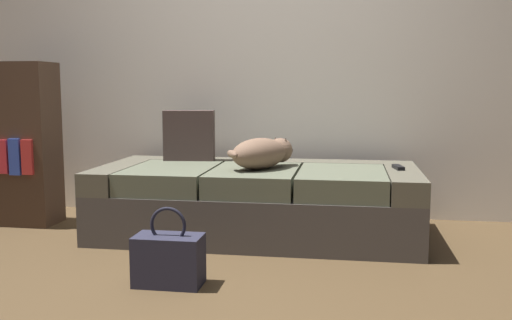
{
  "coord_description": "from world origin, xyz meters",
  "views": [
    {
      "loc": [
        0.56,
        -2.46,
        0.93
      ],
      "look_at": [
        0.0,
        1.03,
        0.49
      ],
      "focal_mm": 40.5,
      "sensor_mm": 36.0,
      "label": 1
    }
  ],
  "objects_px": {
    "throw_pillow": "(189,135)",
    "bookshelf": "(15,144)",
    "couch": "(257,201)",
    "dog_tan": "(263,153)",
    "tv_remote": "(398,167)",
    "handbag": "(169,259)"
  },
  "relations": [
    {
      "from": "handbag",
      "to": "throw_pillow",
      "type": "bearing_deg",
      "value": 101.08
    },
    {
      "from": "tv_remote",
      "to": "handbag",
      "type": "xyz_separation_m",
      "value": [
        -1.13,
        -1.03,
        -0.32
      ]
    },
    {
      "from": "dog_tan",
      "to": "throw_pillow",
      "type": "xyz_separation_m",
      "value": [
        -0.56,
        0.32,
        0.07
      ]
    },
    {
      "from": "tv_remote",
      "to": "bookshelf",
      "type": "bearing_deg",
      "value": 169.79
    },
    {
      "from": "dog_tan",
      "to": "handbag",
      "type": "bearing_deg",
      "value": -108.54
    },
    {
      "from": "couch",
      "to": "throw_pillow",
      "type": "relative_size",
      "value": 5.84
    },
    {
      "from": "dog_tan",
      "to": "tv_remote",
      "type": "xyz_separation_m",
      "value": [
        0.82,
        0.1,
        -0.09
      ]
    },
    {
      "from": "couch",
      "to": "dog_tan",
      "type": "height_order",
      "value": "dog_tan"
    },
    {
      "from": "throw_pillow",
      "to": "handbag",
      "type": "distance_m",
      "value": 1.36
    },
    {
      "from": "tv_remote",
      "to": "handbag",
      "type": "relative_size",
      "value": 0.4
    },
    {
      "from": "handbag",
      "to": "tv_remote",
      "type": "bearing_deg",
      "value": 42.32
    },
    {
      "from": "dog_tan",
      "to": "handbag",
      "type": "xyz_separation_m",
      "value": [
        -0.31,
        -0.93,
        -0.41
      ]
    },
    {
      "from": "couch",
      "to": "tv_remote",
      "type": "height_order",
      "value": "tv_remote"
    },
    {
      "from": "couch",
      "to": "dog_tan",
      "type": "xyz_separation_m",
      "value": [
        0.04,
        -0.06,
        0.32
      ]
    },
    {
      "from": "bookshelf",
      "to": "dog_tan",
      "type": "bearing_deg",
      "value": -4.02
    },
    {
      "from": "dog_tan",
      "to": "handbag",
      "type": "height_order",
      "value": "dog_tan"
    },
    {
      "from": "couch",
      "to": "throw_pillow",
      "type": "height_order",
      "value": "throw_pillow"
    },
    {
      "from": "couch",
      "to": "throw_pillow",
      "type": "distance_m",
      "value": 0.7
    },
    {
      "from": "throw_pillow",
      "to": "bookshelf",
      "type": "distance_m",
      "value": 1.19
    },
    {
      "from": "tv_remote",
      "to": "bookshelf",
      "type": "height_order",
      "value": "bookshelf"
    },
    {
      "from": "couch",
      "to": "tv_remote",
      "type": "bearing_deg",
      "value": 2.76
    },
    {
      "from": "throw_pillow",
      "to": "bookshelf",
      "type": "relative_size",
      "value": 0.31
    }
  ]
}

